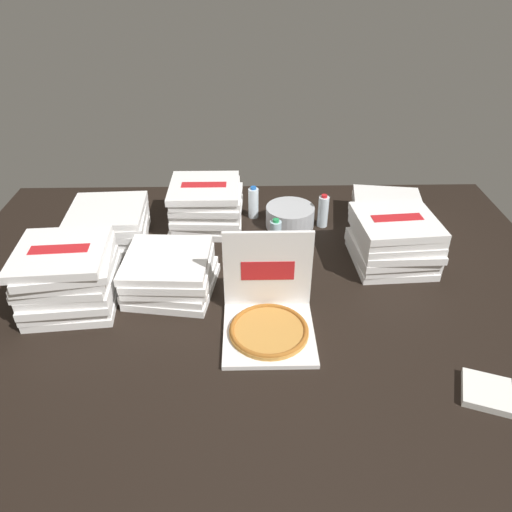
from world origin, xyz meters
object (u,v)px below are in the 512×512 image
pizza_stack_left_near (69,277)px  napkin_pile (487,392)px  open_pizza_box (269,315)px  pizza_stack_right_far (109,227)px  water_bottle_0 (253,203)px  pizza_stack_center_far (207,205)px  water_bottle_1 (323,211)px  water_bottle_2 (276,237)px  ice_bucket (290,217)px  pizza_stack_right_near (170,273)px  pizza_stack_left_mid (394,241)px  pizza_stack_center_near (387,212)px

pizza_stack_left_near → napkin_pile: 1.84m
open_pizza_box → pizza_stack_right_far: 1.12m
open_pizza_box → water_bottle_0: 1.03m
pizza_stack_center_far → napkin_pile: bearing=-49.3°
water_bottle_1 → napkin_pile: water_bottle_1 is taller
water_bottle_0 → water_bottle_1: size_ratio=1.00×
water_bottle_0 → water_bottle_1: same height
water_bottle_2 → napkin_pile: water_bottle_2 is taller
water_bottle_2 → napkin_pile: bearing=-53.7°
ice_bucket → water_bottle_0: size_ratio=1.41×
napkin_pile → pizza_stack_left_near: bearing=161.1°
pizza_stack_center_far → water_bottle_2: (0.39, -0.31, -0.04)m
pizza_stack_left_near → pizza_stack_right_far: bearing=83.6°
pizza_stack_right_far → open_pizza_box: bearing=-40.2°
pizza_stack_center_far → pizza_stack_right_near: (-0.14, -0.64, -0.04)m
water_bottle_1 → water_bottle_2: 0.41m
ice_bucket → pizza_stack_right_far: bearing=-169.5°
pizza_stack_left_mid → pizza_stack_left_near: (-1.60, -0.32, 0.02)m
pizza_stack_left_mid → pizza_stack_right_near: bearing=-169.4°
napkin_pile → pizza_stack_right_near: bearing=151.7°
ice_bucket → napkin_pile: size_ratio=1.62×
ice_bucket → napkin_pile: 1.46m
pizza_stack_center_near → ice_bucket: pizza_stack_center_near is taller
pizza_stack_left_mid → napkin_pile: pizza_stack_left_mid is taller
pizza_stack_left_near → water_bottle_0: (0.87, 0.83, -0.06)m
pizza_stack_center_far → pizza_stack_left_near: 0.94m
pizza_stack_right_near → water_bottle_2: (0.53, 0.33, 0.00)m
water_bottle_0 → pizza_stack_right_near: bearing=-119.7°
pizza_stack_right_near → ice_bucket: bearing=44.1°
pizza_stack_right_near → water_bottle_2: size_ratio=2.24×
water_bottle_2 → pizza_stack_center_far: bearing=142.0°
water_bottle_2 → napkin_pile: 1.27m
ice_bucket → water_bottle_1: size_ratio=1.41×
pizza_stack_right_near → pizza_stack_center_far: bearing=77.6°
pizza_stack_right_far → water_bottle_1: (1.22, 0.19, -0.02)m
pizza_stack_left_mid → water_bottle_2: pizza_stack_left_mid is taller
pizza_stack_left_mid → water_bottle_1: bearing=128.2°
pizza_stack_left_near → water_bottle_1: 1.47m
pizza_stack_right_far → water_bottle_0: pizza_stack_right_far is taller
pizza_stack_center_far → pizza_stack_right_far: size_ratio=0.97×
open_pizza_box → pizza_stack_right_far: open_pizza_box is taller
open_pizza_box → ice_bucket: 0.93m
pizza_stack_left_mid → pizza_stack_right_near: pizza_stack_left_mid is taller
pizza_stack_center_far → pizza_stack_left_mid: bearing=-22.8°
pizza_stack_right_far → water_bottle_1: size_ratio=2.18×
open_pizza_box → napkin_pile: size_ratio=2.35×
pizza_stack_center_near → pizza_stack_center_far: bearing=179.8°
pizza_stack_left_near → water_bottle_1: bearing=29.2°
pizza_stack_center_near → ice_bucket: size_ratio=1.60×
pizza_stack_center_far → ice_bucket: size_ratio=1.51×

